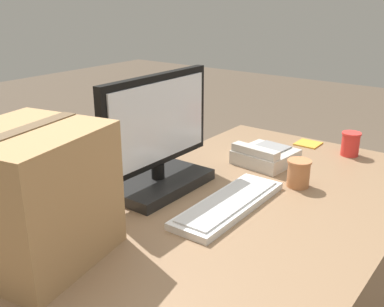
{
  "coord_description": "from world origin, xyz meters",
  "views": [
    {
      "loc": [
        -0.97,
        -0.65,
        1.34
      ],
      "look_at": [
        0.09,
        0.14,
        0.87
      ],
      "focal_mm": 42.0,
      "sensor_mm": 36.0,
      "label": 1
    }
  ],
  "objects_px": {
    "keyboard": "(229,204)",
    "sticky_note_pad": "(308,144)",
    "paper_cup_right": "(350,144)",
    "paper_cup_left": "(299,173)",
    "cardboard_box": "(32,196)",
    "desk_phone": "(265,156)",
    "monitor": "(158,145)"
  },
  "relations": [
    {
      "from": "keyboard",
      "to": "sticky_note_pad",
      "type": "bearing_deg",
      "value": 3.53
    },
    {
      "from": "paper_cup_right",
      "to": "paper_cup_left",
      "type": "bearing_deg",
      "value": 174.92
    },
    {
      "from": "sticky_note_pad",
      "to": "paper_cup_left",
      "type": "bearing_deg",
      "value": -161.07
    },
    {
      "from": "paper_cup_right",
      "to": "sticky_note_pad",
      "type": "xyz_separation_m",
      "value": [
        0.03,
        0.19,
        -0.05
      ]
    },
    {
      "from": "paper_cup_right",
      "to": "cardboard_box",
      "type": "relative_size",
      "value": 0.25
    },
    {
      "from": "paper_cup_left",
      "to": "paper_cup_right",
      "type": "height_order",
      "value": "paper_cup_right"
    },
    {
      "from": "keyboard",
      "to": "desk_phone",
      "type": "height_order",
      "value": "desk_phone"
    },
    {
      "from": "paper_cup_left",
      "to": "sticky_note_pad",
      "type": "height_order",
      "value": "paper_cup_left"
    },
    {
      "from": "paper_cup_left",
      "to": "paper_cup_right",
      "type": "bearing_deg",
      "value": -5.08
    },
    {
      "from": "sticky_note_pad",
      "to": "monitor",
      "type": "bearing_deg",
      "value": 163.46
    },
    {
      "from": "paper_cup_right",
      "to": "sticky_note_pad",
      "type": "distance_m",
      "value": 0.2
    },
    {
      "from": "monitor",
      "to": "sticky_note_pad",
      "type": "bearing_deg",
      "value": -16.54
    },
    {
      "from": "paper_cup_left",
      "to": "paper_cup_right",
      "type": "relative_size",
      "value": 0.98
    },
    {
      "from": "desk_phone",
      "to": "monitor",
      "type": "bearing_deg",
      "value": 162.55
    },
    {
      "from": "sticky_note_pad",
      "to": "paper_cup_right",
      "type": "bearing_deg",
      "value": -98.98
    },
    {
      "from": "cardboard_box",
      "to": "sticky_note_pad",
      "type": "xyz_separation_m",
      "value": [
        1.23,
        -0.19,
        -0.16
      ]
    },
    {
      "from": "monitor",
      "to": "desk_phone",
      "type": "xyz_separation_m",
      "value": [
        0.42,
        -0.18,
        -0.12
      ]
    },
    {
      "from": "keyboard",
      "to": "monitor",
      "type": "bearing_deg",
      "value": 92.93
    },
    {
      "from": "sticky_note_pad",
      "to": "cardboard_box",
      "type": "bearing_deg",
      "value": 171.45
    },
    {
      "from": "desk_phone",
      "to": "paper_cup_right",
      "type": "xyz_separation_m",
      "value": [
        0.29,
        -0.23,
        0.02
      ]
    },
    {
      "from": "keyboard",
      "to": "paper_cup_right",
      "type": "bearing_deg",
      "value": -11.78
    },
    {
      "from": "keyboard",
      "to": "paper_cup_right",
      "type": "relative_size",
      "value": 4.7
    },
    {
      "from": "monitor",
      "to": "paper_cup_right",
      "type": "height_order",
      "value": "monitor"
    },
    {
      "from": "monitor",
      "to": "keyboard",
      "type": "bearing_deg",
      "value": -86.45
    },
    {
      "from": "keyboard",
      "to": "desk_phone",
      "type": "xyz_separation_m",
      "value": [
        0.4,
        0.09,
        0.02
      ]
    },
    {
      "from": "paper_cup_right",
      "to": "sticky_note_pad",
      "type": "relative_size",
      "value": 0.98
    },
    {
      "from": "keyboard",
      "to": "desk_phone",
      "type": "distance_m",
      "value": 0.41
    },
    {
      "from": "desk_phone",
      "to": "paper_cup_right",
      "type": "distance_m",
      "value": 0.37
    },
    {
      "from": "desk_phone",
      "to": "sticky_note_pad",
      "type": "xyz_separation_m",
      "value": [
        0.32,
        -0.04,
        -0.03
      ]
    },
    {
      "from": "monitor",
      "to": "desk_phone",
      "type": "bearing_deg",
      "value": -22.94
    },
    {
      "from": "paper_cup_right",
      "to": "sticky_note_pad",
      "type": "height_order",
      "value": "paper_cup_right"
    },
    {
      "from": "monitor",
      "to": "keyboard",
      "type": "height_order",
      "value": "monitor"
    }
  ]
}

